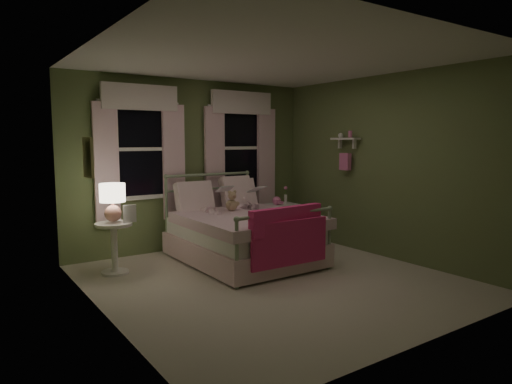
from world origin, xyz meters
TOP-DOWN VIEW (x-y plane):
  - room_shell at (0.00, 0.00)m, footprint 4.20×4.20m
  - bed at (0.18, 0.95)m, footprint 1.58×2.04m
  - pink_throw at (0.18, -0.06)m, footprint 1.10×0.20m
  - child_left at (-0.10, 1.39)m, footprint 0.31×0.23m
  - child_right at (0.46, 1.39)m, footprint 0.34×0.27m
  - book_left at (-0.10, 1.14)m, footprint 0.22×0.16m
  - book_right at (0.46, 1.14)m, footprint 0.20×0.13m
  - teddy_bear at (0.18, 1.23)m, footprint 0.22×0.18m
  - nightstand_left at (-1.48, 1.35)m, footprint 0.46×0.46m
  - table_lamp at (-1.48, 1.35)m, footprint 0.31×0.31m
  - book_nightstand at (-1.38, 1.27)m, footprint 0.20×0.25m
  - nightstand_right at (1.28, 1.49)m, footprint 0.50×0.40m
  - pink_toy at (1.18, 1.49)m, footprint 0.14×0.19m
  - bud_vase at (1.40, 1.54)m, footprint 0.06×0.06m
  - window_left at (-0.85, 2.03)m, footprint 1.34×0.13m
  - window_right at (0.85, 2.03)m, footprint 1.34×0.13m
  - wall_shelf at (1.90, 0.70)m, footprint 0.15×0.50m
  - framed_picture at (-1.95, 0.60)m, footprint 0.03×0.32m

SIDE VIEW (x-z plane):
  - bed at x=0.18m, z-range -0.22..0.97m
  - nightstand_left at x=-1.48m, z-range 0.09..0.74m
  - nightstand_right at x=1.28m, z-range 0.23..0.87m
  - pink_throw at x=0.18m, z-range 0.26..0.96m
  - book_nightstand at x=-1.38m, z-range 0.65..0.67m
  - pink_toy at x=1.18m, z-range 0.64..0.78m
  - bud_vase at x=1.40m, z-range 0.65..0.93m
  - teddy_bear at x=0.18m, z-range 0.64..0.94m
  - child_right at x=0.46m, z-range 0.57..1.27m
  - book_right at x=0.46m, z-range 0.79..1.05m
  - table_lamp at x=-1.48m, z-range 0.71..1.19m
  - child_left at x=-0.10m, z-range 0.57..1.35m
  - book_left at x=-0.10m, z-range 0.83..1.09m
  - room_shell at x=0.00m, z-range -0.80..3.40m
  - framed_picture at x=-1.95m, z-range 1.29..1.71m
  - wall_shelf at x=1.90m, z-range 1.22..1.82m
  - window_left at x=-0.85m, z-range 0.64..2.60m
  - window_right at x=0.85m, z-range 0.64..2.60m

